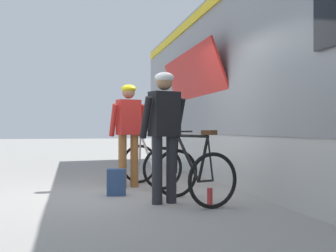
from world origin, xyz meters
The scene contains 7 objects.
ground_plane centered at (0.00, 0.00, 0.00)m, with size 80.00×80.00×0.00m, color gray.
cyclist_near_in_red centered at (-0.03, 0.85, 1.05)m, with size 0.66×0.41×1.76m.
cyclist_far_in_dark centered at (0.22, -0.92, 1.05)m, with size 0.66×0.44×1.76m.
bicycle_near_silver centered at (0.36, 0.89, 0.40)m, with size 0.93×1.20×0.99m.
bicycle_far_black centered at (0.62, -0.94, 0.40)m, with size 0.94×1.21×0.99m.
backpack_on_platform centered at (-0.33, -0.05, 0.20)m, with size 0.28×0.18×0.40m, color navy.
water_bottle_near_the_bikes centered at (0.79, -1.13, 0.11)m, with size 0.07×0.07×0.22m, color red.
Camera 1 is at (-1.02, -6.80, 1.00)m, focal length 47.95 mm.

